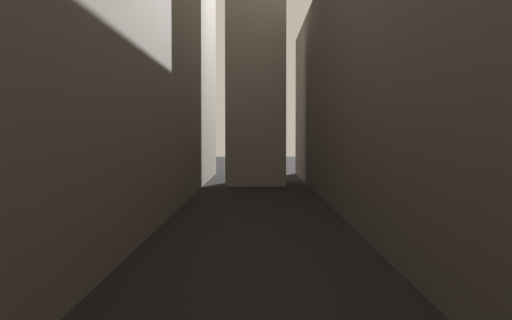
% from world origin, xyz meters
% --- Properties ---
extents(ground_plane, '(264.00, 264.00, 0.00)m').
position_xyz_m(ground_plane, '(0.00, 48.00, 0.00)').
color(ground_plane, black).
extents(building_block_left, '(10.58, 108.00, 24.95)m').
position_xyz_m(building_block_left, '(-10.79, 50.00, 12.48)').
color(building_block_left, gray).
rests_on(building_block_left, ground).
extents(building_block_right, '(14.06, 108.00, 18.31)m').
position_xyz_m(building_block_right, '(12.53, 50.00, 9.16)').
color(building_block_right, '#60594F').
rests_on(building_block_right, ground).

